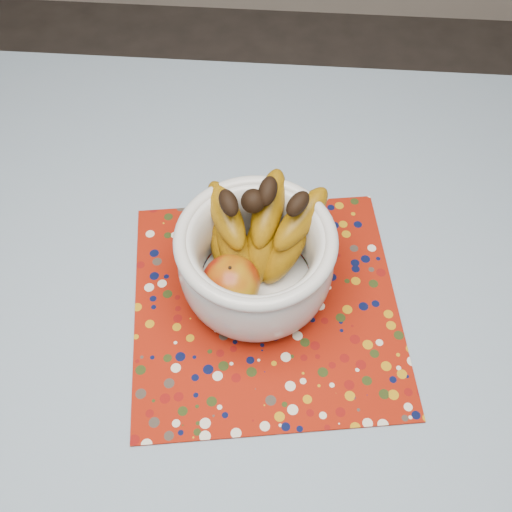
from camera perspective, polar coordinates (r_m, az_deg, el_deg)
The scene contains 4 objects.
table at distance 0.97m, azimuth -2.46°, elevation -11.13°, with size 1.20×1.20×0.75m.
tablecloth at distance 0.90m, azimuth -2.65°, elevation -9.09°, with size 1.32×1.32×0.01m, color slate.
placemat at distance 0.93m, azimuth 0.96°, elevation -4.69°, with size 0.40×0.40×0.00m, color maroon.
fruit_bowl at distance 0.88m, azimuth -0.06°, elevation 0.68°, with size 0.27×0.25×0.19m.
Camera 1 is at (0.07, -0.38, 1.57)m, focal length 42.00 mm.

